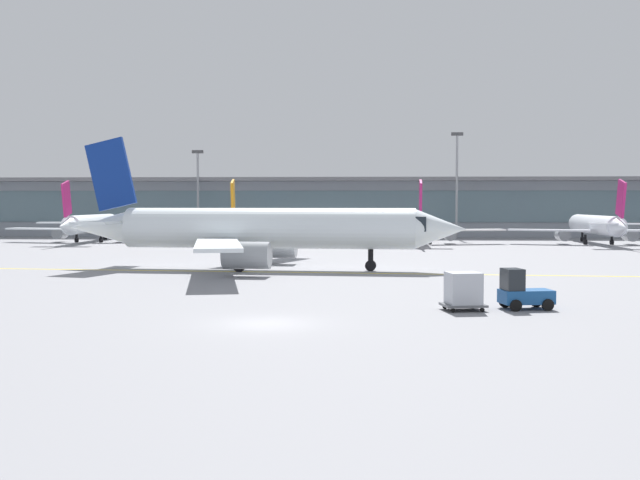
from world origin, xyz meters
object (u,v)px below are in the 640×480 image
Objects in this scene: baggage_tug at (522,292)px; cargo_dolly_lead at (463,290)px; apron_light_mast_1 at (198,190)px; gate_airplane_3 at (417,225)px; gate_airplane_4 at (596,225)px; apron_light_mast_2 at (457,181)px; taxiing_regional_jet at (264,230)px; gate_airplane_1 at (91,224)px; gate_airplane_2 at (241,225)px.

baggage_tug reaches higher than cargo_dolly_lead.
apron_light_mast_1 is at bearing 100.27° from cargo_dolly_lead.
gate_airplane_3 is 63.16m from baggage_tug.
apron_light_mast_2 is at bearing 50.90° from gate_airplane_4.
taxiing_regional_jet is 2.40× the size of apron_light_mast_1.
gate_airplane_1 is at bearing -130.72° from apron_light_mast_1.
gate_airplane_2 is 0.76× the size of taxiing_regional_jet.
gate_airplane_2 is 1.83× the size of apron_light_mast_1.
gate_airplane_1 is 19.31m from apron_light_mast_1.
gate_airplane_1 is 1.00× the size of gate_airplane_2.
gate_airplane_2 is 23.77m from gate_airplane_3.
taxiing_regional_jet is 14.04× the size of cargo_dolly_lead.
cargo_dolly_lead is (21.15, -61.84, -1.46)m from gate_airplane_2.
gate_airplane_3 is 1.56× the size of apron_light_mast_2.
gate_airplane_4 is at bearing -88.89° from gate_airplane_3.
gate_airplane_4 is at bearing 50.76° from taxiing_regional_jet.
gate_airplane_1 is 69.18m from gate_airplane_4.
cargo_dolly_lead is (-26.25, -63.36, -1.46)m from gate_airplane_4.
gate_airplane_3 is 63.80m from cargo_dolly_lead.
taxiing_regional_jet is 11.78× the size of baggage_tug.
apron_light_mast_1 is at bearing 102.32° from baggage_tug.
apron_light_mast_1 is at bearing 177.10° from apron_light_mast_2.
baggage_tug is at bearing -94.87° from apron_light_mast_2.
apron_light_mast_1 is at bearing 75.47° from gate_airplane_4.
gate_airplane_3 is 0.76× the size of taxiing_regional_jet.
gate_airplane_1 is at bearing 112.38° from cargo_dolly_lead.
apron_light_mast_2 is (30.77, 15.70, 6.30)m from gate_airplane_2.
gate_airplane_3 is 1.00× the size of gate_airplane_4.
cargo_dolly_lead is at bearing -164.87° from gate_airplane_2.
apron_light_mast_1 is at bearing 112.16° from taxiing_regional_jet.
gate_airplane_2 is at bearing -152.97° from apron_light_mast_2.
cargo_dolly_lead is 78.52m from apron_light_mast_2.
apron_light_mast_1 is (-33.29, 15.86, 5.09)m from gate_airplane_3.
cargo_dolly_lead is at bearing -149.50° from gate_airplane_1.
gate_airplane_4 is (23.70, -0.37, 0.00)m from gate_airplane_3.
gate_airplane_4 is 0.76× the size of taxiing_regional_jet.
taxiing_regional_jet is (-15.61, -40.93, 0.78)m from gate_airplane_3.
baggage_tug is 1.19× the size of cargo_dolly_lead.
apron_light_mast_2 is at bearing -66.72° from gate_airplane_2.
gate_airplane_4 reaches higher than cargo_dolly_lead.
gate_airplane_2 reaches higher than cargo_dolly_lead.
apron_light_mast_1 reaches higher than taxiing_regional_jet.
apron_light_mast_2 is (22.69, 54.75, 5.52)m from taxiing_regional_jet.
gate_airplane_2 is 1.56× the size of apron_light_mast_2.
gate_airplane_3 is (23.70, 1.89, 0.00)m from gate_airplane_2.
cargo_dolly_lead is at bearing 158.87° from gate_airplane_4.
gate_airplane_3 is at bearing 79.62° from baggage_tug.
gate_airplane_2 is 1.00× the size of gate_airplane_4.
gate_airplane_3 is at bearing -89.20° from gate_airplane_2.
cargo_dolly_lead is 0.17× the size of apron_light_mast_1.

